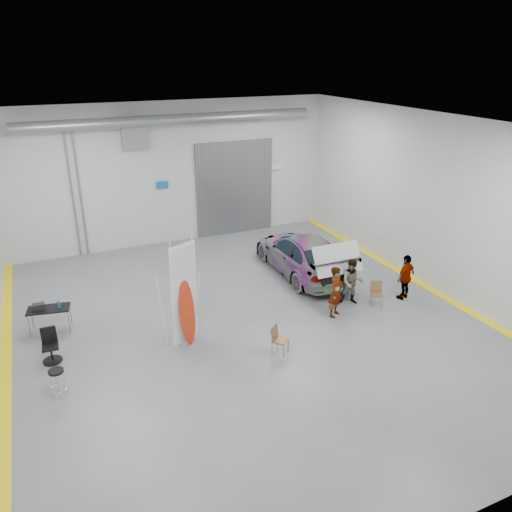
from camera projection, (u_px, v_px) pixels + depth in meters
name	position (u px, v px, depth m)	size (l,w,h in m)	color
ground	(248.00, 323.00, 15.49)	(16.00, 16.00, 0.00)	slate
room_shell	(227.00, 178.00, 15.89)	(14.02, 16.18, 6.01)	silver
sedan_car	(302.00, 254.00, 18.76)	(2.10, 5.16, 1.50)	white
person_a	(336.00, 292.00, 15.64)	(0.61, 0.40, 1.68)	olive
person_b	(352.00, 282.00, 16.42)	(0.76, 0.59, 1.56)	slate
person_c	(406.00, 277.00, 16.75)	(0.93, 0.38, 1.60)	#9A6033
surfboard_display	(182.00, 304.00, 13.88)	(0.85, 0.52, 3.25)	white
folding_chair_near	(280.00, 345.00, 13.86)	(0.55, 0.61, 0.83)	brown
folding_chair_far	(376.00, 299.00, 16.47)	(0.52, 0.56, 0.83)	brown
shop_stool	(58.00, 383.00, 12.08)	(0.39, 0.39, 0.76)	black
work_table	(46.00, 309.00, 14.78)	(1.30, 0.81, 0.98)	gray
office_chair	(50.00, 347.00, 13.48)	(0.51, 0.51, 0.96)	black
trunk_lid	(338.00, 257.00, 16.50)	(1.75, 1.06, 0.04)	silver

